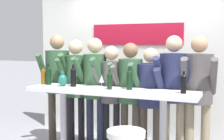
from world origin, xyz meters
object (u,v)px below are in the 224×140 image
object	(u,v)px
person_right	(150,91)
wine_bottle_4	(129,79)
person_center_right	(130,86)
wine_bottle_3	(49,75)
person_center	(111,87)
wine_bottle_2	(44,76)
wine_bottle_5	(184,83)
person_far_right	(173,84)
wine_bottle_1	(73,76)
wine_glass_0	(102,79)
wine_bottle_0	(109,80)
decorative_vase	(63,80)
person_left	(76,81)
person_far_left	(57,77)
person_center_left	(95,81)
tasting_table	(110,102)
person_rightmost	(198,85)

from	to	relation	value
person_right	wine_bottle_4	size ratio (longest dim) A/B	5.11
person_center_right	wine_bottle_3	distance (m)	1.21
person_center_right	person_right	world-z (taller)	person_center_right
person_center	wine_bottle_2	distance (m)	1.03
wine_bottle_2	wine_bottle_3	world-z (taller)	wine_bottle_3
wine_bottle_3	wine_bottle_5	distance (m)	1.99
wine_bottle_4	person_far_right	bearing A→B (deg)	41.39
wine_bottle_1	wine_glass_0	size ratio (longest dim) A/B	1.79
wine_bottle_0	wine_bottle_4	distance (m)	0.27
person_center_right	wine_bottle_0	xyz separation A→B (m)	(-0.13, -0.44, 0.13)
wine_bottle_3	decorative_vase	bearing A→B (deg)	-11.72
person_far_right	wine_bottle_1	size ratio (longest dim) A/B	5.56
wine_bottle_4	person_right	bearing A→B (deg)	65.71
person_left	decorative_vase	distance (m)	0.46
wine_bottle_2	wine_bottle_5	size ratio (longest dim) A/B	0.99
wine_bottle_0	wine_bottle_5	world-z (taller)	wine_bottle_5
person_far_right	wine_bottle_5	bearing A→B (deg)	-68.03
person_far_right	wine_bottle_5	xyz separation A→B (m)	(0.22, -0.47, 0.08)
person_center_right	wine_bottle_5	xyz separation A→B (m)	(0.83, -0.41, 0.14)
wine_glass_0	wine_bottle_3	bearing A→B (deg)	176.04
person_far_left	person_right	world-z (taller)	person_far_left
person_center_right	person_center_left	bearing A→B (deg)	-170.18
person_center_right	decorative_vase	distance (m)	0.97
wine_bottle_4	wine_bottle_0	bearing A→B (deg)	-163.83
tasting_table	person_center_left	xyz separation A→B (m)	(-0.42, 0.40, 0.22)
wine_bottle_0	wine_bottle_5	bearing A→B (deg)	2.10
wine_bottle_1	person_far_left	bearing A→B (deg)	140.75
person_rightmost	wine_bottle_5	distance (m)	0.51
wine_bottle_2	wine_glass_0	distance (m)	0.99
person_center	wine_glass_0	world-z (taller)	person_center
person_left	wine_bottle_4	bearing A→B (deg)	-25.04
wine_glass_0	wine_bottle_4	bearing A→B (deg)	6.63
tasting_table	person_far_left	world-z (taller)	person_far_left
tasting_table	decorative_vase	size ratio (longest dim) A/B	10.73
wine_bottle_3	wine_bottle_2	bearing A→B (deg)	170.94
tasting_table	wine_bottle_0	distance (m)	0.30
person_center_left	person_center_right	size ratio (longest dim) A/B	1.04
wine_bottle_0	wine_bottle_3	distance (m)	1.02
person_far_left	person_center	size ratio (longest dim) A/B	1.11
person_center_left	person_right	world-z (taller)	person_center_left
wine_bottle_1	wine_bottle_5	world-z (taller)	wine_bottle_1
person_center_right	wine_glass_0	size ratio (longest dim) A/B	9.39
person_center_left	person_right	size ratio (longest dim) A/B	1.09
decorative_vase	wine_bottle_4	bearing A→B (deg)	2.30
person_center	wine_bottle_0	distance (m)	0.49
tasting_table	wine_bottle_3	distance (m)	1.06
person_rightmost	tasting_table	bearing A→B (deg)	-163.28
person_center_right	wine_bottle_5	bearing A→B (deg)	-17.41
wine_bottle_2	wine_bottle_5	distance (m)	2.09
wine_bottle_5	wine_glass_0	world-z (taller)	wine_bottle_5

